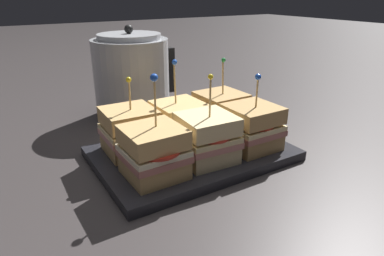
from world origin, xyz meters
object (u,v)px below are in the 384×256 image
Objects in this scene: sandwich_front_center at (206,138)px; sandwich_back_right at (221,112)px; serving_platter at (192,153)px; kettle_steel at (133,77)px; sandwich_front_right at (252,127)px; sandwich_back_center at (180,121)px; sandwich_front_left at (154,152)px; sandwich_back_left at (130,131)px.

sandwich_front_center and sandwich_back_right have the same top height.
kettle_steel is (0.00, 0.28, 0.09)m from serving_platter.
sandwich_back_center reaches higher than sandwich_front_right.
kettle_steel is at bearing 106.39° from sandwich_front_right.
sandwich_front_left is at bearing -153.27° from serving_platter.
sandwich_front_right is 0.10m from sandwich_back_right.
sandwich_back_center is 1.04× the size of sandwich_back_right.
sandwich_back_right is at bearing 25.67° from serving_platter.
kettle_steel reaches higher than sandwich_front_right.
sandwich_back_right is (0.10, -0.00, 0.00)m from sandwich_back_center.
sandwich_back_left reaches higher than serving_platter.
kettle_steel is at bearing 66.04° from sandwich_back_left.
serving_platter is at bearing 153.22° from sandwich_front_right.
sandwich_back_left is (-0.20, 0.10, 0.00)m from sandwich_front_right.
serving_platter is 2.46× the size of sandwich_front_right.
sandwich_front_right is at bearing -89.98° from sandwich_back_right.
sandwich_front_left is at bearing -178.41° from sandwich_front_center.
sandwich_back_center reaches higher than serving_platter.
sandwich_front_left is 0.10m from sandwich_back_left.
sandwich_back_left is 0.25m from kettle_steel.
serving_platter is 0.07m from sandwich_front_center.
sandwich_back_center reaches higher than sandwich_back_right.
kettle_steel is at bearing 89.54° from sandwich_front_center.
sandwich_front_left reaches higher than sandwich_back_right.
sandwich_front_left is at bearing -153.80° from sandwich_back_right.
kettle_steel is (-0.10, 0.23, 0.04)m from sandwich_back_right.
sandwich_front_right is at bearing 0.31° from sandwich_front_left.
sandwich_front_left is at bearing -135.95° from sandwich_back_center.
sandwich_front_right is at bearing -26.93° from sandwich_back_left.
sandwich_back_center is 0.23m from kettle_steel.
sandwich_front_left reaches higher than serving_platter.
sandwich_front_right is 0.65× the size of kettle_steel.
serving_platter is 2.28× the size of sandwich_back_right.
sandwich_back_center is at bearing 87.71° from serving_platter.
serving_platter is at bearing 89.19° from sandwich_front_center.
sandwich_front_center is 0.96× the size of sandwich_back_center.
kettle_steel is at bearing 89.61° from serving_platter.
sandwich_back_right reaches higher than sandwich_front_right.
sandwich_back_right is at bearing -1.00° from sandwich_back_left.
sandwich_front_left is 0.35m from kettle_steel.
serving_platter is 2.14× the size of sandwich_front_left.
sandwich_back_left is at bearing 178.82° from sandwich_back_center.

